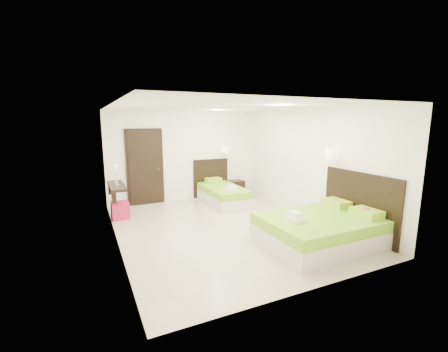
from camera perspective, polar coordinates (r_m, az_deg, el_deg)
name	(u,v)px	position (r m, az deg, el deg)	size (l,w,h in m)	color
floor	(226,227)	(6.71, 0.33, -9.77)	(5.50, 5.50, 0.00)	#C1B6A0
bed_single	(222,193)	(8.59, -0.37, -3.28)	(1.12, 1.87, 1.54)	beige
bed_double	(322,228)	(6.06, 18.20, -9.41)	(2.11, 1.80, 1.74)	beige
nightstand	(235,187)	(9.56, 2.04, -2.20)	(0.51, 0.46, 0.46)	black
ottoman	(120,210)	(7.68, -19.16, -6.19)	(0.40, 0.40, 0.40)	#AD173D
door	(145,167)	(8.61, -14.80, 1.61)	(1.02, 0.15, 2.14)	black
console_shelf	(116,186)	(7.46, -19.84, -1.81)	(0.35, 1.20, 0.78)	black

